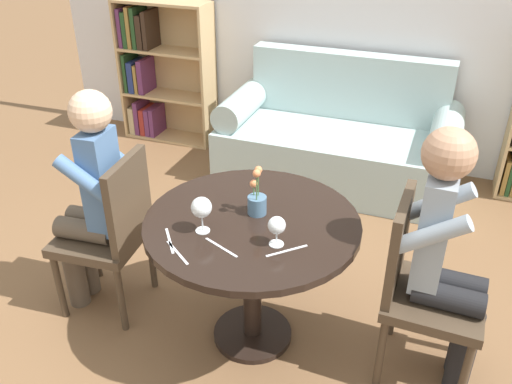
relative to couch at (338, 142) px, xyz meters
name	(u,v)px	position (x,y,z in m)	size (l,w,h in m)	color
ground_plane	(253,335)	(0.00, -1.82, -0.31)	(16.00, 16.00, 0.00)	brown
round_table	(252,244)	(0.00, -1.82, 0.27)	(0.99, 0.99, 0.71)	black
couch	(338,142)	(0.00, 0.00, 0.00)	(1.74, 0.80, 0.92)	#A8C1C1
bookshelf_left	(158,71)	(-1.68, 0.27, 0.28)	(0.81, 0.28, 1.20)	tan
chair_left	(112,229)	(-0.76, -1.84, 0.18)	(0.45, 0.45, 0.90)	#473828
chair_right	(420,284)	(0.76, -1.73, 0.18)	(0.43, 0.43, 0.90)	#473828
person_left	(91,200)	(-0.85, -1.85, 0.34)	(0.44, 0.36, 1.23)	brown
person_right	(448,257)	(0.85, -1.73, 0.36)	(0.42, 0.35, 1.24)	black
wine_glass_left	(201,208)	(-0.17, -1.97, 0.51)	(0.09, 0.09, 0.17)	white
wine_glass_right	(277,226)	(0.16, -1.96, 0.49)	(0.08, 0.08, 0.13)	white
flower_vase	(257,200)	(0.00, -1.75, 0.47)	(0.09, 0.09, 0.24)	slate
knife_left_setting	(170,241)	(-0.27, -2.09, 0.40)	(0.12, 0.16, 0.00)	silver
fork_left_setting	(287,251)	(0.22, -1.99, 0.40)	(0.14, 0.14, 0.00)	silver
knife_right_setting	(177,252)	(-0.20, -2.16, 0.40)	(0.16, 0.12, 0.00)	silver
fork_right_setting	(221,247)	(-0.05, -2.06, 0.40)	(0.18, 0.09, 0.00)	silver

